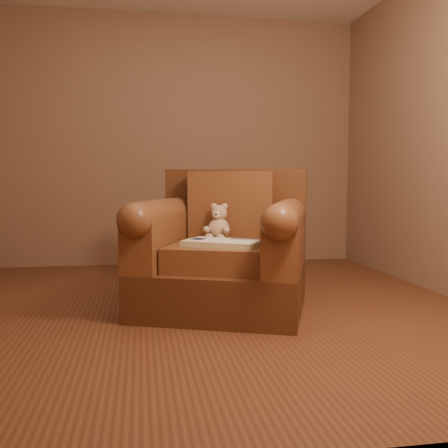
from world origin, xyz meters
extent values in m
plane|color=brown|center=(0.00, 0.00, 0.00)|extent=(4.00, 4.00, 0.00)
cube|color=#876753|center=(0.00, 2.00, 1.35)|extent=(4.00, 0.02, 2.70)
cube|color=#876753|center=(0.00, -2.00, 1.35)|extent=(4.00, 0.02, 2.70)
cube|color=#53301B|center=(0.18, -0.07, 0.16)|extent=(1.42, 1.39, 0.31)
cube|color=#53301B|center=(0.35, 0.37, 0.66)|extent=(1.08, 0.51, 0.69)
cube|color=brown|center=(0.16, -0.12, 0.40)|extent=(0.88, 0.96, 0.17)
cube|color=brown|center=(0.30, 0.24, 0.73)|extent=(0.67, 0.40, 0.50)
cube|color=brown|center=(-0.26, 0.04, 0.49)|extent=(0.55, 0.96, 0.36)
cube|color=brown|center=(0.57, -0.28, 0.49)|extent=(0.55, 0.96, 0.36)
cylinder|color=brown|center=(-0.26, 0.04, 0.67)|extent=(0.55, 0.96, 0.22)
cylinder|color=brown|center=(0.57, -0.28, 0.67)|extent=(0.55, 0.96, 0.22)
ellipsoid|color=tan|center=(0.18, 0.10, 0.56)|extent=(0.16, 0.14, 0.17)
sphere|color=tan|center=(0.18, 0.11, 0.67)|extent=(0.12, 0.12, 0.12)
ellipsoid|color=tan|center=(0.15, 0.13, 0.72)|extent=(0.05, 0.03, 0.05)
ellipsoid|color=tan|center=(0.22, 0.10, 0.72)|extent=(0.05, 0.03, 0.05)
ellipsoid|color=beige|center=(0.16, 0.06, 0.66)|extent=(0.06, 0.04, 0.05)
sphere|color=black|center=(0.15, 0.04, 0.67)|extent=(0.02, 0.02, 0.02)
ellipsoid|color=tan|center=(0.08, 0.07, 0.56)|extent=(0.05, 0.10, 0.05)
ellipsoid|color=tan|center=(0.21, 0.01, 0.56)|extent=(0.05, 0.10, 0.05)
ellipsoid|color=tan|center=(0.09, 0.03, 0.51)|extent=(0.06, 0.10, 0.05)
ellipsoid|color=tan|center=(0.17, -0.01, 0.51)|extent=(0.06, 0.10, 0.05)
cube|color=beige|center=(0.15, -0.26, 0.50)|extent=(0.57, 0.51, 0.03)
cube|color=white|center=(0.04, -0.20, 0.52)|extent=(0.36, 0.38, 0.00)
cube|color=white|center=(0.25, -0.33, 0.52)|extent=(0.36, 0.38, 0.00)
cube|color=beige|center=(0.15, -0.26, 0.52)|extent=(0.17, 0.25, 0.00)
cube|color=#0F1638|center=(-0.01, -0.17, 0.52)|extent=(0.12, 0.13, 0.00)
cube|color=slate|center=(0.30, -0.24, 0.52)|extent=(0.22, 0.17, 0.00)
cylinder|color=gold|center=(0.62, 0.51, 0.01)|extent=(0.37, 0.37, 0.03)
cylinder|color=gold|center=(0.62, 0.51, 0.32)|extent=(0.04, 0.04, 0.59)
cylinder|color=gold|center=(0.62, 0.51, 0.63)|extent=(0.46, 0.46, 0.02)
cylinder|color=gold|center=(0.62, 0.51, 0.61)|extent=(0.04, 0.04, 0.02)
camera|label=1|loc=(-0.39, -3.51, 0.90)|focal=40.00mm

